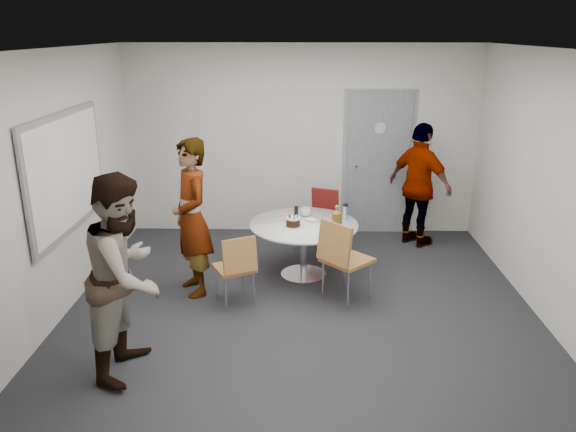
{
  "coord_description": "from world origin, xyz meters",
  "views": [
    {
      "loc": [
        -0.01,
        -5.46,
        2.88
      ],
      "look_at": [
        -0.15,
        0.25,
        0.97
      ],
      "focal_mm": 35.0,
      "sensor_mm": 36.0,
      "label": 1
    }
  ],
  "objects_px": {
    "person_main": "(192,218)",
    "chair_near_left": "(237,264)",
    "whiteboard": "(67,172)",
    "table": "(306,230)",
    "person_left": "(126,275)",
    "chair_near_right": "(342,254)",
    "chair_far": "(323,214)",
    "door": "(378,164)",
    "person_right": "(420,185)"
  },
  "relations": [
    {
      "from": "person_main",
      "to": "chair_near_left",
      "type": "bearing_deg",
      "value": 28.15
    },
    {
      "from": "whiteboard",
      "to": "table",
      "type": "distance_m",
      "value": 2.73
    },
    {
      "from": "chair_near_left",
      "to": "person_left",
      "type": "relative_size",
      "value": 0.46
    },
    {
      "from": "whiteboard",
      "to": "chair_near_right",
      "type": "relative_size",
      "value": 2.0
    },
    {
      "from": "person_main",
      "to": "chair_far",
      "type": "bearing_deg",
      "value": 104.55
    },
    {
      "from": "whiteboard",
      "to": "chair_near_left",
      "type": "xyz_separation_m",
      "value": [
        1.77,
        -0.17,
        -0.95
      ]
    },
    {
      "from": "person_main",
      "to": "person_left",
      "type": "xyz_separation_m",
      "value": [
        -0.27,
        -1.53,
        0.0
      ]
    },
    {
      "from": "door",
      "to": "person_right",
      "type": "bearing_deg",
      "value": -46.25
    },
    {
      "from": "person_right",
      "to": "door",
      "type": "bearing_deg",
      "value": 2.2
    },
    {
      "from": "chair_near_left",
      "to": "chair_near_right",
      "type": "height_order",
      "value": "chair_near_right"
    },
    {
      "from": "chair_near_left",
      "to": "person_main",
      "type": "relative_size",
      "value": 0.46
    },
    {
      "from": "whiteboard",
      "to": "chair_near_right",
      "type": "bearing_deg",
      "value": -1.39
    },
    {
      "from": "chair_near_right",
      "to": "person_left",
      "type": "relative_size",
      "value": 0.53
    },
    {
      "from": "chair_near_left",
      "to": "person_main",
      "type": "xyz_separation_m",
      "value": [
        -0.53,
        0.36,
        0.39
      ]
    },
    {
      "from": "table",
      "to": "chair_near_left",
      "type": "relative_size",
      "value": 1.58
    },
    {
      "from": "door",
      "to": "chair_near_left",
      "type": "height_order",
      "value": "door"
    },
    {
      "from": "door",
      "to": "person_main",
      "type": "relative_size",
      "value": 1.19
    },
    {
      "from": "person_right",
      "to": "whiteboard",
      "type": "bearing_deg",
      "value": 71.73
    },
    {
      "from": "chair_near_right",
      "to": "person_main",
      "type": "relative_size",
      "value": 0.53
    },
    {
      "from": "door",
      "to": "chair_near_left",
      "type": "distance_m",
      "value": 3.08
    },
    {
      "from": "chair_near_left",
      "to": "chair_far",
      "type": "height_order",
      "value": "chair_far"
    },
    {
      "from": "person_main",
      "to": "table",
      "type": "bearing_deg",
      "value": 81.35
    },
    {
      "from": "person_left",
      "to": "chair_near_left",
      "type": "bearing_deg",
      "value": -27.87
    },
    {
      "from": "door",
      "to": "person_main",
      "type": "bearing_deg",
      "value": -137.86
    },
    {
      "from": "person_main",
      "to": "person_left",
      "type": "height_order",
      "value": "person_left"
    },
    {
      "from": "chair_near_left",
      "to": "chair_far",
      "type": "relative_size",
      "value": 0.99
    },
    {
      "from": "whiteboard",
      "to": "table",
      "type": "relative_size",
      "value": 1.47
    },
    {
      "from": "person_main",
      "to": "person_right",
      "type": "distance_m",
      "value": 3.23
    },
    {
      "from": "chair_near_right",
      "to": "person_right",
      "type": "distance_m",
      "value": 2.18
    },
    {
      "from": "chair_far",
      "to": "person_left",
      "type": "bearing_deg",
      "value": 78.7
    },
    {
      "from": "door",
      "to": "person_main",
      "type": "height_order",
      "value": "door"
    },
    {
      "from": "person_left",
      "to": "table",
      "type": "bearing_deg",
      "value": -31.67
    },
    {
      "from": "table",
      "to": "chair_near_left",
      "type": "distance_m",
      "value": 1.1
    },
    {
      "from": "person_left",
      "to": "person_right",
      "type": "height_order",
      "value": "person_left"
    },
    {
      "from": "door",
      "to": "person_right",
      "type": "xyz_separation_m",
      "value": [
        0.51,
        -0.53,
        -0.17
      ]
    },
    {
      "from": "chair_far",
      "to": "person_right",
      "type": "height_order",
      "value": "person_right"
    },
    {
      "from": "table",
      "to": "chair_far",
      "type": "relative_size",
      "value": 1.56
    },
    {
      "from": "door",
      "to": "whiteboard",
      "type": "xyz_separation_m",
      "value": [
        -3.56,
        -2.28,
        0.42
      ]
    },
    {
      "from": "chair_near_left",
      "to": "person_right",
      "type": "distance_m",
      "value": 3.01
    },
    {
      "from": "chair_near_left",
      "to": "person_left",
      "type": "height_order",
      "value": "person_left"
    },
    {
      "from": "table",
      "to": "chair_far",
      "type": "xyz_separation_m",
      "value": [
        0.23,
        0.93,
        -0.09
      ]
    },
    {
      "from": "whiteboard",
      "to": "chair_near_left",
      "type": "distance_m",
      "value": 2.02
    },
    {
      "from": "door",
      "to": "table",
      "type": "relative_size",
      "value": 1.64
    },
    {
      "from": "chair_near_right",
      "to": "person_main",
      "type": "xyz_separation_m",
      "value": [
        -1.65,
        0.26,
        0.31
      ]
    },
    {
      "from": "whiteboard",
      "to": "chair_near_left",
      "type": "height_order",
      "value": "whiteboard"
    },
    {
      "from": "door",
      "to": "chair_far",
      "type": "bearing_deg",
      "value": -138.14
    },
    {
      "from": "chair_near_right",
      "to": "chair_far",
      "type": "bearing_deg",
      "value": 140.55
    },
    {
      "from": "whiteboard",
      "to": "person_right",
      "type": "bearing_deg",
      "value": 23.27
    },
    {
      "from": "chair_far",
      "to": "person_right",
      "type": "relative_size",
      "value": 0.49
    },
    {
      "from": "chair_near_right",
      "to": "person_main",
      "type": "distance_m",
      "value": 1.7
    }
  ]
}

